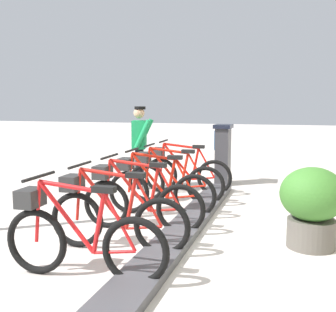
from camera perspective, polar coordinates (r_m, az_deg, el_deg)
The scene contains 11 objects.
ground_plane at distance 5.62m, azimuth 2.51°, elevation -10.34°, with size 60.00×60.00×0.00m, color beige.
dock_rail_base at distance 5.61m, azimuth 2.51°, elevation -9.85°, with size 0.44×5.63×0.10m, color #47474C.
payment_kiosk at distance 8.71m, azimuth 7.71°, elevation 0.38°, with size 0.36×0.52×1.28m.
bike_docked_0 at distance 7.76m, azimuth 2.15°, elevation -2.16°, with size 1.72×0.54×1.02m.
bike_docked_1 at distance 7.00m, azimuth 0.46°, elevation -3.20°, with size 1.72×0.54×1.02m.
bike_docked_2 at distance 6.25m, azimuth -1.65°, elevation -4.48°, with size 1.72×0.54×1.02m.
bike_docked_3 at distance 5.51m, azimuth -4.34°, elevation -6.10°, with size 1.72×0.54×1.02m.
bike_docked_4 at distance 4.79m, azimuth -7.87°, elevation -8.19°, with size 1.72×0.54×1.02m.
bike_docked_5 at distance 4.11m, azimuth -12.68°, elevation -10.95°, with size 1.72×0.54×1.02m.
worker_near_rack at distance 8.17m, azimuth -3.99°, elevation 1.68°, with size 0.51×0.68×1.66m.
planter_bush at distance 5.11m, azimuth 19.61°, elevation -6.26°, with size 0.76×0.76×0.97m.
Camera 1 is at (-1.33, 5.19, 1.70)m, focal length 43.37 mm.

